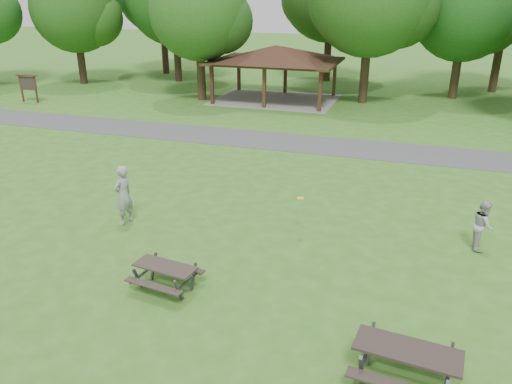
% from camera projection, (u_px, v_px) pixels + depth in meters
% --- Properties ---
extents(ground, '(160.00, 160.00, 0.00)m').
position_uv_depth(ground, '(174.00, 287.00, 13.17)').
color(ground, '#346B1E').
rests_on(ground, ground).
extents(asphalt_path, '(120.00, 3.20, 0.02)m').
position_uv_depth(asphalt_path, '(297.00, 143.00, 25.50)').
color(asphalt_path, '#454548').
rests_on(asphalt_path, ground).
extents(pavilion, '(8.60, 7.01, 3.76)m').
position_uv_depth(pavilion, '(276.00, 56.00, 34.30)').
color(pavilion, '#311A12').
rests_on(pavilion, ground).
extents(notice_board, '(1.60, 0.30, 1.88)m').
position_uv_depth(notice_board, '(28.00, 83.00, 34.21)').
color(notice_board, '#3D2516').
rests_on(notice_board, ground).
extents(tree_row_b, '(7.14, 6.80, 9.28)m').
position_uv_depth(tree_row_b, '(76.00, 11.00, 39.46)').
color(tree_row_b, black).
rests_on(tree_row_b, ground).
extents(tree_row_d, '(6.93, 6.60, 9.27)m').
position_uv_depth(tree_row_d, '(200.00, 14.00, 33.37)').
color(tree_row_d, '#2E2114').
rests_on(tree_row_d, ground).
extents(tree_row_f, '(7.35, 7.00, 9.55)m').
position_uv_depth(tree_row_f, '(466.00, 12.00, 33.81)').
color(tree_row_f, '#322416').
rests_on(tree_row_f, ground).
extents(picnic_table_middle, '(1.81, 1.53, 0.71)m').
position_uv_depth(picnic_table_middle, '(165.00, 271.00, 12.92)').
color(picnic_table_middle, '#2D2521').
rests_on(picnic_table_middle, ground).
extents(picnic_table_far, '(2.20, 1.85, 0.88)m').
position_uv_depth(picnic_table_far, '(407.00, 357.00, 9.72)').
color(picnic_table_far, black).
rests_on(picnic_table_far, ground).
extents(frisbee_in_flight, '(0.25, 0.25, 0.02)m').
position_uv_depth(frisbee_in_flight, '(300.00, 198.00, 15.47)').
color(frisbee_in_flight, yellow).
rests_on(frisbee_in_flight, ground).
extents(frisbee_thrower, '(0.63, 0.83, 2.03)m').
position_uv_depth(frisbee_thrower, '(123.00, 195.00, 16.41)').
color(frisbee_thrower, '#949496').
rests_on(frisbee_thrower, ground).
extents(frisbee_catcher, '(0.63, 0.78, 1.55)m').
position_uv_depth(frisbee_catcher, '(483.00, 225.00, 14.88)').
color(frisbee_catcher, '#AEAEB1').
rests_on(frisbee_catcher, ground).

